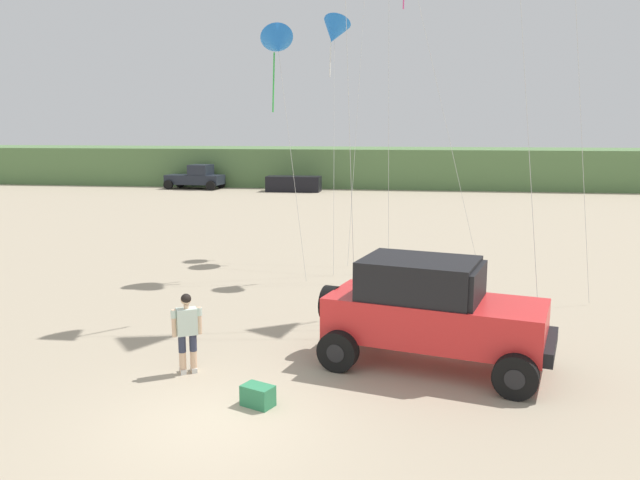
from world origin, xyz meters
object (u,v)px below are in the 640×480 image
Objects in this scene: distant_sedan at (294,184)px; kite_purple_stunt at (334,32)px; cooler_box at (258,396)px; kite_green_box at (278,44)px; jeep at (432,310)px; person_watching at (187,329)px; distant_pickup at (196,177)px.

kite_purple_stunt reaches higher than distant_sedan.
kite_green_box reaches higher than cooler_box.
jeep is 5.02m from person_watching.
jeep is 3.01× the size of person_watching.
distant_sedan reaches higher than cooler_box.
distant_pickup is 32.79m from kite_green_box.
kite_green_box is at bearing -65.54° from distant_pickup.
kite_purple_stunt reaches higher than person_watching.
person_watching is 0.20× the size of kite_green_box.
person_watching is 11.21m from kite_green_box.
distant_sedan is (8.30, -0.97, -0.34)m from distant_pickup.
kite_green_box is (-1.82, 10.34, 7.38)m from cooler_box.
kite_purple_stunt reaches higher than distant_pickup.
cooler_box is at bearing -36.21° from person_watching.
jeep is 0.61× the size of kite_green_box.
jeep is 0.55× the size of kite_purple_stunt.
jeep reaches higher than person_watching.
distant_pickup is at bearing 134.09° from cooler_box.
person_watching is (-4.88, -1.16, -0.26)m from jeep.
distant_sedan is 26.85m from kite_purple_stunt.
distant_sedan is (-6.82, 38.59, 0.41)m from cooler_box.
jeep is 11.25m from kite_green_box.
kite_purple_stunt is at bearing 83.72° from person_watching.
kite_green_box is (-1.40, -3.37, -0.82)m from kite_purple_stunt.
jeep is 37.47m from distant_sedan.
jeep is 1.06× the size of distant_pickup.
kite_purple_stunt is 1.10× the size of kite_green_box.
kite_green_box is at bearing 90.24° from person_watching.
jeep is 1.19× the size of distant_sedan.
person_watching is 0.18× the size of kite_purple_stunt.
distant_pickup is 0.52× the size of kite_purple_stunt.
kite_purple_stunt reaches higher than cooler_box.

